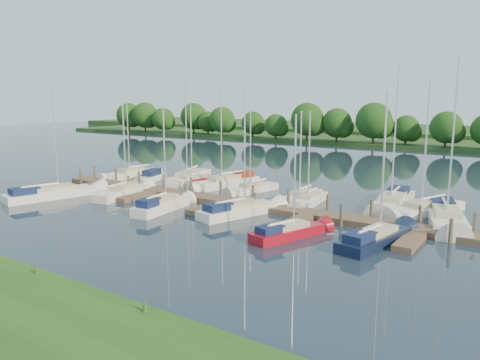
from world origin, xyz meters
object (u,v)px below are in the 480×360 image
Objects in this scene: motorboat at (151,178)px; sailboat_n_5 at (252,190)px; sailboat_n_0 at (132,175)px; dock at (223,203)px; sailboat_s_2 at (163,207)px.

motorboat is 0.60× the size of sailboat_n_5.
sailboat_n_5 reaches higher than motorboat.
sailboat_n_0 is 1.20× the size of sailboat_n_5.
motorboat is at bearing 158.88° from dock.
sailboat_n_5 is at bearing -168.06° from sailboat_n_0.
sailboat_s_2 is (-1.94, -10.32, 0.07)m from sailboat_n_5.
motorboat is (-13.63, 5.27, 0.13)m from dock.
sailboat_n_0 reaches higher than sailboat_s_2.
dock is at bearing 144.01° from motorboat.
sailboat_n_0 is 2.00× the size of motorboat.
sailboat_s_2 is at bearing 91.08° from sailboat_n_5.
sailboat_n_0 is at bearing 13.62° from sailboat_n_5.
sailboat_n_0 is 3.33m from motorboat.
sailboat_n_0 is 17.14m from sailboat_s_2.
sailboat_s_2 is (14.06, -9.80, 0.07)m from sailboat_n_0.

